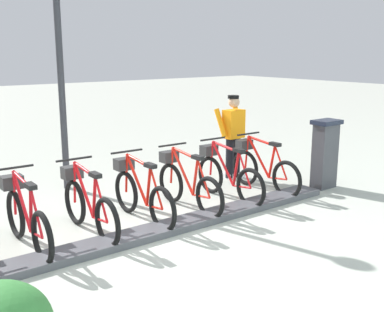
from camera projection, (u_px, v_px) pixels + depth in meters
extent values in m
plane|color=#A5A89B|center=(150.00, 236.00, 6.66)|extent=(60.00, 60.00, 0.00)
cube|color=#47474C|center=(150.00, 232.00, 6.64)|extent=(0.44, 6.85, 0.10)
cube|color=#38383D|center=(325.00, 156.00, 8.86)|extent=(0.28, 0.44, 1.20)
cube|color=#194C8C|center=(319.00, 137.00, 8.90)|extent=(0.03, 0.30, 0.40)
cube|color=black|center=(327.00, 122.00, 8.72)|extent=(0.36, 0.52, 0.08)
torus|color=black|center=(287.00, 180.00, 8.27)|extent=(0.67, 0.08, 0.67)
torus|color=black|center=(245.00, 168.00, 9.10)|extent=(0.67, 0.08, 0.67)
cylinder|color=red|center=(258.00, 157.00, 8.77)|extent=(0.60, 0.05, 0.70)
cylinder|color=red|center=(272.00, 162.00, 8.51)|extent=(0.16, 0.05, 0.61)
cylinder|color=red|center=(261.00, 141.00, 8.65)|extent=(0.69, 0.06, 0.11)
cylinder|color=red|center=(278.00, 178.00, 8.45)|extent=(0.43, 0.04, 0.09)
cylinder|color=red|center=(281.00, 163.00, 8.33)|extent=(0.33, 0.04, 0.56)
cylinder|color=red|center=(247.00, 152.00, 9.01)|extent=(0.10, 0.04, 0.62)
cube|color=black|center=(275.00, 144.00, 8.39)|extent=(0.22, 0.10, 0.06)
cylinder|color=black|center=(248.00, 134.00, 8.90)|extent=(0.04, 0.54, 0.03)
cube|color=#2D2D2D|center=(244.00, 144.00, 9.04)|extent=(0.20, 0.28, 0.18)
torus|color=black|center=(251.00, 188.00, 7.76)|extent=(0.67, 0.08, 0.67)
torus|color=black|center=(210.00, 175.00, 8.58)|extent=(0.67, 0.08, 0.67)
cylinder|color=red|center=(223.00, 163.00, 8.25)|extent=(0.60, 0.05, 0.70)
cylinder|color=red|center=(236.00, 169.00, 7.99)|extent=(0.16, 0.05, 0.61)
cylinder|color=red|center=(225.00, 147.00, 8.14)|extent=(0.69, 0.06, 0.11)
cylinder|color=red|center=(242.00, 187.00, 7.93)|extent=(0.43, 0.04, 0.09)
cylinder|color=red|center=(245.00, 170.00, 7.82)|extent=(0.33, 0.04, 0.56)
cylinder|color=red|center=(212.00, 158.00, 8.49)|extent=(0.10, 0.04, 0.62)
cube|color=black|center=(239.00, 150.00, 7.87)|extent=(0.22, 0.10, 0.06)
cylinder|color=black|center=(213.00, 139.00, 8.39)|extent=(0.04, 0.54, 0.03)
cube|color=#2D2D2D|center=(209.00, 150.00, 8.53)|extent=(0.20, 0.28, 0.18)
torus|color=black|center=(210.00, 198.00, 7.25)|extent=(0.67, 0.08, 0.67)
torus|color=black|center=(171.00, 183.00, 8.07)|extent=(0.67, 0.08, 0.67)
cylinder|color=red|center=(183.00, 171.00, 7.74)|extent=(0.60, 0.05, 0.70)
cylinder|color=red|center=(195.00, 177.00, 7.48)|extent=(0.16, 0.05, 0.61)
cylinder|color=red|center=(185.00, 153.00, 7.63)|extent=(0.69, 0.06, 0.11)
cylinder|color=red|center=(201.00, 196.00, 7.42)|extent=(0.43, 0.04, 0.09)
cylinder|color=red|center=(204.00, 178.00, 7.31)|extent=(0.33, 0.04, 0.56)
cylinder|color=red|center=(172.00, 165.00, 7.98)|extent=(0.10, 0.04, 0.62)
cube|color=black|center=(198.00, 157.00, 7.36)|extent=(0.22, 0.10, 0.06)
cylinder|color=black|center=(173.00, 145.00, 7.88)|extent=(0.04, 0.54, 0.03)
cube|color=#2D2D2D|center=(169.00, 157.00, 8.01)|extent=(0.20, 0.28, 0.18)
torus|color=black|center=(162.00, 209.00, 6.73)|extent=(0.67, 0.08, 0.67)
torus|color=black|center=(126.00, 192.00, 7.56)|extent=(0.67, 0.08, 0.67)
cylinder|color=red|center=(137.00, 179.00, 7.23)|extent=(0.60, 0.05, 0.70)
cylinder|color=red|center=(149.00, 187.00, 6.97)|extent=(0.16, 0.05, 0.61)
cylinder|color=red|center=(138.00, 161.00, 7.12)|extent=(0.69, 0.06, 0.11)
cylinder|color=red|center=(154.00, 207.00, 6.91)|extent=(0.43, 0.04, 0.09)
cylinder|color=red|center=(156.00, 188.00, 6.79)|extent=(0.33, 0.04, 0.56)
cylinder|color=red|center=(127.00, 173.00, 7.47)|extent=(0.10, 0.04, 0.62)
cube|color=black|center=(150.00, 166.00, 6.85)|extent=(0.22, 0.10, 0.06)
cylinder|color=black|center=(127.00, 151.00, 7.37)|extent=(0.04, 0.54, 0.03)
cube|color=#2D2D2D|center=(124.00, 164.00, 7.50)|extent=(0.20, 0.28, 0.18)
torus|color=black|center=(107.00, 222.00, 6.22)|extent=(0.67, 0.08, 0.67)
torus|color=black|center=(75.00, 202.00, 7.05)|extent=(0.67, 0.08, 0.67)
cylinder|color=red|center=(84.00, 189.00, 6.72)|extent=(0.60, 0.05, 0.70)
cylinder|color=red|center=(94.00, 198.00, 6.45)|extent=(0.16, 0.05, 0.61)
cylinder|color=red|center=(84.00, 169.00, 6.60)|extent=(0.69, 0.06, 0.11)
cylinder|color=red|center=(100.00, 220.00, 6.39)|extent=(0.43, 0.04, 0.09)
cylinder|color=red|center=(101.00, 200.00, 6.28)|extent=(0.33, 0.04, 0.56)
cylinder|color=red|center=(75.00, 183.00, 6.95)|extent=(0.10, 0.04, 0.62)
cube|color=black|center=(95.00, 175.00, 6.34)|extent=(0.22, 0.10, 0.06)
cylinder|color=black|center=(74.00, 159.00, 6.85)|extent=(0.04, 0.54, 0.03)
cube|color=#2D2D2D|center=(72.00, 172.00, 6.99)|extent=(0.20, 0.28, 0.18)
torus|color=black|center=(42.00, 238.00, 5.71)|extent=(0.67, 0.08, 0.67)
torus|color=black|center=(16.00, 214.00, 6.53)|extent=(0.67, 0.08, 0.67)
cylinder|color=red|center=(22.00, 201.00, 6.20)|extent=(0.60, 0.05, 0.70)
cylinder|color=red|center=(31.00, 210.00, 5.94)|extent=(0.16, 0.05, 0.61)
cylinder|color=red|center=(22.00, 180.00, 6.09)|extent=(0.69, 0.06, 0.11)
cylinder|color=red|center=(37.00, 235.00, 5.88)|extent=(0.43, 0.04, 0.09)
cylinder|color=red|center=(36.00, 213.00, 5.77)|extent=(0.33, 0.04, 0.56)
cylinder|color=red|center=(14.00, 193.00, 6.44)|extent=(0.10, 0.04, 0.62)
cube|color=black|center=(30.00, 186.00, 5.82)|extent=(0.22, 0.10, 0.06)
cylinder|color=black|center=(13.00, 168.00, 6.34)|extent=(0.04, 0.54, 0.03)
cube|color=#2D2D2D|center=(12.00, 182.00, 6.47)|extent=(0.20, 0.28, 0.18)
cube|color=white|center=(227.00, 176.00, 9.64)|extent=(0.27, 0.12, 0.10)
cube|color=white|center=(239.00, 175.00, 9.69)|extent=(0.27, 0.12, 0.10)
cylinder|color=black|center=(229.00, 158.00, 9.52)|extent=(0.15, 0.15, 0.82)
cylinder|color=black|center=(236.00, 156.00, 9.64)|extent=(0.15, 0.15, 0.82)
cube|color=orange|center=(234.00, 124.00, 9.43)|extent=(0.28, 0.41, 0.56)
cylinder|color=orange|center=(221.00, 123.00, 9.34)|extent=(0.34, 0.12, 0.57)
cylinder|color=orange|center=(239.00, 121.00, 9.67)|extent=(0.34, 0.12, 0.57)
sphere|color=tan|center=(234.00, 102.00, 9.34)|extent=(0.22, 0.22, 0.22)
cylinder|color=black|center=(233.00, 97.00, 9.33)|extent=(0.22, 0.22, 0.06)
cylinder|color=#2D2D33|center=(61.00, 83.00, 8.53)|extent=(0.12, 0.12, 3.90)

